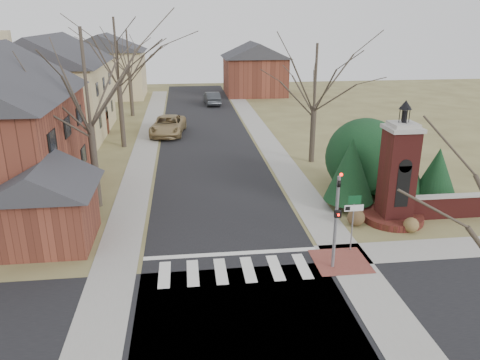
{
  "coord_description": "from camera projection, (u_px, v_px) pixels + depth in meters",
  "views": [
    {
      "loc": [
        -1.9,
        -16.84,
        10.42
      ],
      "look_at": [
        0.87,
        6.0,
        2.29
      ],
      "focal_mm": 35.0,
      "sensor_mm": 36.0,
      "label": 1
    }
  ],
  "objects": [
    {
      "name": "pickup_truck",
      "position": [
        168.0,
        125.0,
        42.99
      ],
      "size": [
        3.52,
        6.35,
        1.68
      ],
      "primitive_type": "imported",
      "rotation": [
        0.0,
        0.0,
        -0.12
      ],
      "color": "#A08757",
      "rests_on": "ground"
    },
    {
      "name": "bare_tree_0",
      "position": [
        84.0,
        70.0,
        24.51
      ],
      "size": [
        8.05,
        8.05,
        11.15
      ],
      "color": "#473D33",
      "rests_on": "ground"
    },
    {
      "name": "bare_tree_2",
      "position": [
        128.0,
        49.0,
        49.02
      ],
      "size": [
        7.35,
        7.35,
        10.19
      ],
      "color": "#473D33",
      "rests_on": "ground"
    },
    {
      "name": "evergreen_near",
      "position": [
        350.0,
        169.0,
        26.05
      ],
      "size": [
        2.8,
        2.8,
        4.1
      ],
      "color": "#473D33",
      "rests_on": "ground"
    },
    {
      "name": "evergreen_far",
      "position": [
        437.0,
        172.0,
        26.97
      ],
      "size": [
        2.4,
        2.4,
        3.3
      ],
      "color": "#473D33",
      "rests_on": "ground"
    },
    {
      "name": "evergreen_mid",
      "position": [
        398.0,
        156.0,
        27.45
      ],
      "size": [
        3.4,
        3.4,
        4.7
      ],
      "color": "#473D33",
      "rests_on": "ground"
    },
    {
      "name": "cross_street",
      "position": [
        246.0,
        325.0,
        16.64
      ],
      "size": [
        120.0,
        8.0,
        0.01
      ],
      "primitive_type": "cube",
      "color": "black",
      "rests_on": "ground"
    },
    {
      "name": "bare_tree_1",
      "position": [
        116.0,
        47.0,
        36.57
      ],
      "size": [
        8.4,
        8.4,
        11.64
      ],
      "color": "#473D33",
      "rests_on": "ground"
    },
    {
      "name": "distant_car",
      "position": [
        212.0,
        98.0,
        57.45
      ],
      "size": [
        1.99,
        4.87,
        1.57
      ],
      "primitive_type": "imported",
      "rotation": [
        0.0,
        0.0,
        3.21
      ],
      "color": "#313539",
      "rests_on": "ground"
    },
    {
      "name": "brick_garden_wall",
      "position": [
        472.0,
        205.0,
        25.44
      ],
      "size": [
        7.5,
        0.5,
        1.3
      ],
      "color": "#5B1D1A",
      "rests_on": "ground"
    },
    {
      "name": "brick_gate_monument",
      "position": [
        397.0,
        182.0,
        24.42
      ],
      "size": [
        3.2,
        3.2,
        6.47
      ],
      "color": "#5B1D1A",
      "rests_on": "ground"
    },
    {
      "name": "curb_apron",
      "position": [
        341.0,
        261.0,
        20.92
      ],
      "size": [
        2.4,
        2.4,
        0.02
      ],
      "primitive_type": "cube",
      "color": "brown",
      "rests_on": "ground"
    },
    {
      "name": "evergreen_mass",
      "position": [
        365.0,
        154.0,
        28.56
      ],
      "size": [
        4.8,
        4.8,
        4.8
      ],
      "primitive_type": "sphere",
      "color": "black",
      "rests_on": "ground"
    },
    {
      "name": "main_street",
      "position": [
        207.0,
        144.0,
        40.04
      ],
      "size": [
        8.0,
        70.0,
        0.01
      ],
      "primitive_type": "cube",
      "color": "black",
      "rests_on": "ground"
    },
    {
      "name": "bare_tree_3",
      "position": [
        316.0,
        71.0,
        33.05
      ],
      "size": [
        7.0,
        7.0,
        9.7
      ],
      "color": "#473D33",
      "rests_on": "ground"
    },
    {
      "name": "ground",
      "position": [
        237.0,
        280.0,
        19.44
      ],
      "size": [
        120.0,
        120.0,
        0.0
      ],
      "primitive_type": "plane",
      "color": "brown",
      "rests_on": "ground"
    },
    {
      "name": "garage_left",
      "position": [
        46.0,
        200.0,
        21.94
      ],
      "size": [
        4.8,
        4.8,
        4.29
      ],
      "color": "brown",
      "rests_on": "ground"
    },
    {
      "name": "dry_shrub_right",
      "position": [
        411.0,
        225.0,
        23.66
      ],
      "size": [
        0.78,
        0.78,
        0.78
      ],
      "primitive_type": "sphere",
      "color": "brown",
      "rests_on": "ground"
    },
    {
      "name": "house_distant_left",
      "position": [
        105.0,
        65.0,
        61.59
      ],
      "size": [
        10.8,
        8.8,
        8.53
      ],
      "color": "#D4B78D",
      "rests_on": "ground"
    },
    {
      "name": "house_distant_right",
      "position": [
        255.0,
        67.0,
        64.06
      ],
      "size": [
        8.8,
        8.8,
        7.3
      ],
      "color": "brown",
      "rests_on": "ground"
    },
    {
      "name": "crosswalk_zone",
      "position": [
        235.0,
        270.0,
        20.19
      ],
      "size": [
        8.0,
        2.2,
        0.02
      ],
      "primitive_type": "cube",
      "color": "silver",
      "rests_on": "ground"
    },
    {
      "name": "sidewalk_left",
      "position": [
        146.0,
        146.0,
        39.44
      ],
      "size": [
        2.0,
        60.0,
        0.02
      ],
      "primitive_type": "cube",
      "color": "gray",
      "rests_on": "ground"
    },
    {
      "name": "stop_bar",
      "position": [
        231.0,
        254.0,
        21.59
      ],
      "size": [
        8.0,
        0.35,
        0.02
      ],
      "primitive_type": "cube",
      "color": "silver",
      "rests_on": "ground"
    },
    {
      "name": "traffic_signal_pole",
      "position": [
        337.0,
        213.0,
        19.61
      ],
      "size": [
        0.28,
        0.41,
        4.5
      ],
      "color": "slate",
      "rests_on": "ground"
    },
    {
      "name": "house_stucco_left",
      "position": [
        52.0,
        84.0,
        41.65
      ],
      "size": [
        9.8,
        12.8,
        9.28
      ],
      "color": "#D4B78D",
      "rests_on": "ground"
    },
    {
      "name": "sign_post",
      "position": [
        353.0,
        212.0,
        21.29
      ],
      "size": [
        0.9,
        0.07,
        2.75
      ],
      "color": "slate",
      "rests_on": "ground"
    },
    {
      "name": "sidewalk_right_main",
      "position": [
        267.0,
        142.0,
        40.63
      ],
      "size": [
        2.0,
        60.0,
        0.02
      ],
      "primitive_type": "cube",
      "color": "gray",
      "rests_on": "ground"
    },
    {
      "name": "dry_shrub_left",
      "position": [
        356.0,
        217.0,
        24.37
      ],
      "size": [
        0.91,
        0.91,
        0.91
      ],
      "primitive_type": "sphere",
      "color": "brown",
      "rests_on": "ground"
    }
  ]
}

